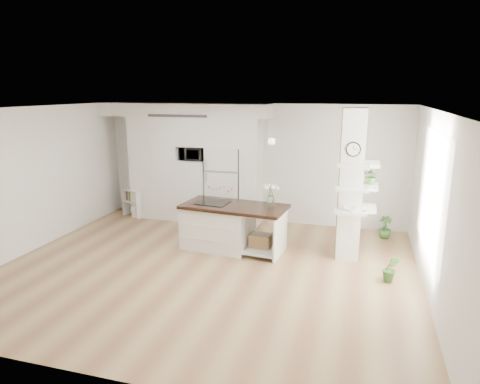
# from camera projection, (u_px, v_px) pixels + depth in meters

# --- Properties ---
(floor) EXTENTS (7.00, 6.00, 0.01)m
(floor) POSITION_uv_depth(u_px,v_px,m) (207.00, 269.00, 7.35)
(floor) COLOR tan
(floor) RESTS_ON ground
(room) EXTENTS (7.04, 6.04, 2.72)m
(room) POSITION_uv_depth(u_px,v_px,m) (204.00, 162.00, 6.92)
(room) COLOR white
(room) RESTS_ON ground
(cabinet_wall) EXTENTS (4.00, 0.71, 2.70)m
(cabinet_wall) POSITION_uv_depth(u_px,v_px,m) (187.00, 156.00, 9.88)
(cabinet_wall) COLOR white
(cabinet_wall) RESTS_ON floor
(refrigerator) EXTENTS (0.78, 0.69, 1.75)m
(refrigerator) POSITION_uv_depth(u_px,v_px,m) (225.00, 185.00, 9.79)
(refrigerator) COLOR silver
(refrigerator) RESTS_ON floor
(column) EXTENTS (0.69, 0.90, 2.70)m
(column) POSITION_uv_depth(u_px,v_px,m) (356.00, 187.00, 7.45)
(column) COLOR silver
(column) RESTS_ON floor
(window) EXTENTS (0.00, 2.40, 2.40)m
(window) POSITION_uv_depth(u_px,v_px,m) (432.00, 193.00, 6.34)
(window) COLOR white
(window) RESTS_ON room
(pendant_light) EXTENTS (0.12, 0.12, 0.10)m
(pendant_light) POSITION_uv_depth(u_px,v_px,m) (312.00, 149.00, 6.54)
(pendant_light) COLOR white
(pendant_light) RESTS_ON room
(kitchen_island) EXTENTS (2.04, 1.11, 1.45)m
(kitchen_island) POSITION_uv_depth(u_px,v_px,m) (224.00, 225.00, 8.22)
(kitchen_island) COLOR white
(kitchen_island) RESTS_ON floor
(bookshelf) EXTENTS (0.65, 0.52, 0.67)m
(bookshelf) POSITION_uv_depth(u_px,v_px,m) (136.00, 204.00, 10.35)
(bookshelf) COLOR white
(bookshelf) RESTS_ON floor
(floor_plant_a) EXTENTS (0.28, 0.24, 0.46)m
(floor_plant_a) POSITION_uv_depth(u_px,v_px,m) (391.00, 269.00, 6.78)
(floor_plant_a) COLOR #35692A
(floor_plant_a) RESTS_ON floor
(floor_plant_b) EXTENTS (0.33, 0.33, 0.46)m
(floor_plant_b) POSITION_uv_depth(u_px,v_px,m) (385.00, 227.00, 8.82)
(floor_plant_b) COLOR #35692A
(floor_plant_b) RESTS_ON floor
(microwave) EXTENTS (0.54, 0.37, 0.30)m
(microwave) POSITION_uv_depth(u_px,v_px,m) (193.00, 154.00, 9.78)
(microwave) COLOR #2D2D2D
(microwave) RESTS_ON cabinet_wall
(shelf_plant) EXTENTS (0.27, 0.23, 0.30)m
(shelf_plant) POSITION_uv_depth(u_px,v_px,m) (371.00, 176.00, 7.50)
(shelf_plant) COLOR #35692A
(shelf_plant) RESTS_ON column
(decor_bowl) EXTENTS (0.22, 0.22, 0.05)m
(decor_bowl) POSITION_uv_depth(u_px,v_px,m) (349.00, 209.00, 7.34)
(decor_bowl) COLOR white
(decor_bowl) RESTS_ON column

